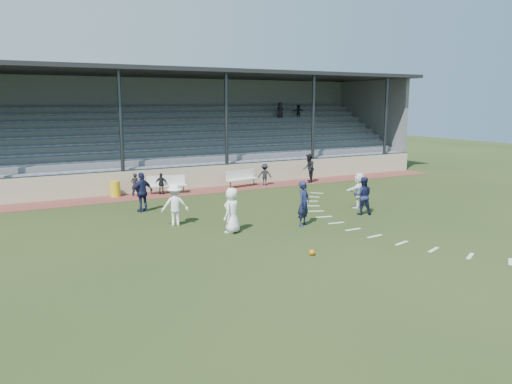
# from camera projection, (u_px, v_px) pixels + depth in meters

# --- Properties ---
(ground) EXTENTS (90.00, 90.00, 0.00)m
(ground) POSITION_uv_depth(u_px,v_px,m) (289.00, 239.00, 17.63)
(ground) COLOR #253315
(ground) RESTS_ON ground
(cinder_track) EXTENTS (34.00, 2.00, 0.02)m
(cinder_track) POSITION_uv_depth(u_px,v_px,m) (185.00, 192.00, 26.73)
(cinder_track) COLOR brown
(cinder_track) RESTS_ON ground
(retaining_wall) EXTENTS (34.00, 0.18, 1.20)m
(retaining_wall) POSITION_uv_depth(u_px,v_px,m) (179.00, 179.00, 27.53)
(retaining_wall) COLOR #B9AE8E
(retaining_wall) RESTS_ON ground
(bench_left) EXTENTS (2.04, 0.90, 0.95)m
(bench_left) POSITION_uv_depth(u_px,v_px,m) (166.00, 183.00, 26.28)
(bench_left) COLOR silver
(bench_left) RESTS_ON cinder_track
(bench_right) EXTENTS (2.04, 0.84, 0.95)m
(bench_right) POSITION_uv_depth(u_px,v_px,m) (241.00, 177.00, 28.39)
(bench_right) COLOR silver
(bench_right) RESTS_ON cinder_track
(trash_bin) EXTENTS (0.50, 0.50, 0.80)m
(trash_bin) POSITION_uv_depth(u_px,v_px,m) (115.00, 189.00, 25.38)
(trash_bin) COLOR gold
(trash_bin) RESTS_ON cinder_track
(football) EXTENTS (0.19, 0.19, 0.19)m
(football) POSITION_uv_depth(u_px,v_px,m) (312.00, 252.00, 15.75)
(football) COLOR #D05E0C
(football) RESTS_ON ground
(player_white_lead) EXTENTS (0.99, 0.92, 1.69)m
(player_white_lead) POSITION_uv_depth(u_px,v_px,m) (232.00, 210.00, 18.37)
(player_white_lead) COLOR white
(player_white_lead) RESTS_ON ground
(player_navy_lead) EXTENTS (0.77, 0.69, 1.77)m
(player_navy_lead) POSITION_uv_depth(u_px,v_px,m) (304.00, 203.00, 19.43)
(player_navy_lead) COLOR #161B3E
(player_navy_lead) RESTS_ON ground
(player_navy_mid) EXTENTS (1.00, 0.94, 1.63)m
(player_navy_mid) POSITION_uv_depth(u_px,v_px,m) (363.00, 196.00, 21.40)
(player_navy_mid) COLOR #161B3E
(player_navy_mid) RESTS_ON ground
(player_white_wing) EXTENTS (1.19, 0.87, 1.65)m
(player_white_wing) POSITION_uv_depth(u_px,v_px,m) (175.00, 205.00, 19.45)
(player_white_wing) COLOR white
(player_white_wing) RESTS_ON ground
(player_navy_wing) EXTENTS (1.11, 0.72, 1.75)m
(player_navy_wing) POSITION_uv_depth(u_px,v_px,m) (142.00, 192.00, 21.91)
(player_navy_wing) COLOR #161B3E
(player_navy_wing) RESTS_ON ground
(player_white_back) EXTENTS (1.57, 0.94, 1.62)m
(player_white_back) POSITION_uv_depth(u_px,v_px,m) (359.00, 190.00, 22.77)
(player_white_back) COLOR white
(player_white_back) RESTS_ON ground
(official) EXTENTS (1.02, 1.06, 1.72)m
(official) POSITION_uv_depth(u_px,v_px,m) (309.00, 168.00, 29.85)
(official) COLOR black
(official) RESTS_ON cinder_track
(sub_left_near) EXTENTS (0.46, 0.33, 1.17)m
(sub_left_near) POSITION_uv_depth(u_px,v_px,m) (135.00, 185.00, 25.58)
(sub_left_near) COLOR black
(sub_left_near) RESTS_ON cinder_track
(sub_left_far) EXTENTS (0.71, 0.52, 1.12)m
(sub_left_far) POSITION_uv_depth(u_px,v_px,m) (161.00, 184.00, 25.98)
(sub_left_far) COLOR black
(sub_left_far) RESTS_ON cinder_track
(sub_right) EXTENTS (0.92, 0.73, 1.25)m
(sub_right) POSITION_uv_depth(u_px,v_px,m) (265.00, 175.00, 28.87)
(sub_right) COLOR black
(sub_right) RESTS_ON cinder_track
(grandstand) EXTENTS (34.60, 9.00, 6.61)m
(grandstand) POSITION_uv_depth(u_px,v_px,m) (153.00, 144.00, 31.34)
(grandstand) COLOR slate
(grandstand) RESTS_ON ground
(penalty_arc) EXTENTS (3.89, 14.63, 0.01)m
(penalty_arc) POSITION_uv_depth(u_px,v_px,m) (379.00, 226.00, 19.55)
(penalty_arc) COLOR silver
(penalty_arc) RESTS_ON ground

